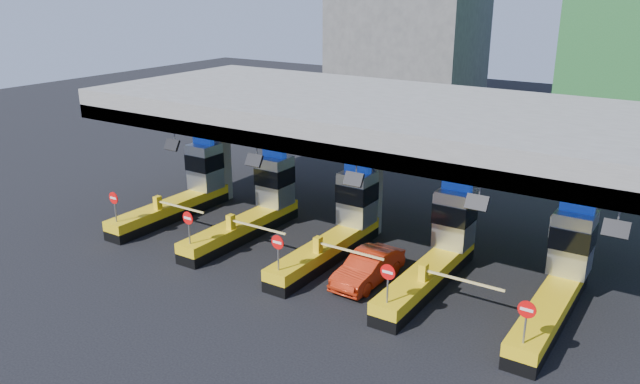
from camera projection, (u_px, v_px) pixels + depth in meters
The scene contains 9 objects.
ground at pixel (337, 254), 29.57m from camera, with size 120.00×120.00×0.00m, color black.
toll_canopy at pixel (370, 116), 29.89m from camera, with size 28.00×12.09×7.00m.
toll_lane_far_left at pixel (187, 188), 34.54m from camera, with size 4.43×8.00×4.16m.
toll_lane_left at pixel (258, 205), 31.94m from camera, with size 4.43×8.00×4.16m.
toll_lane_center at pixel (341, 225), 29.34m from camera, with size 4.43×8.00×4.16m.
toll_lane_right at pixel (440, 248), 26.74m from camera, with size 4.43×8.00×4.16m.
toll_lane_far_right at pixel (561, 277), 24.14m from camera, with size 4.43×8.00×4.16m.
bg_building_concrete at pixel (408, 17), 62.53m from camera, with size 14.00×10.00×18.00m, color #4C4C49.
red_car at pixel (368, 268), 26.57m from camera, with size 1.44×4.13×1.36m, color #B2260D.
Camera 1 is at (14.17, -23.11, 12.18)m, focal length 35.00 mm.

